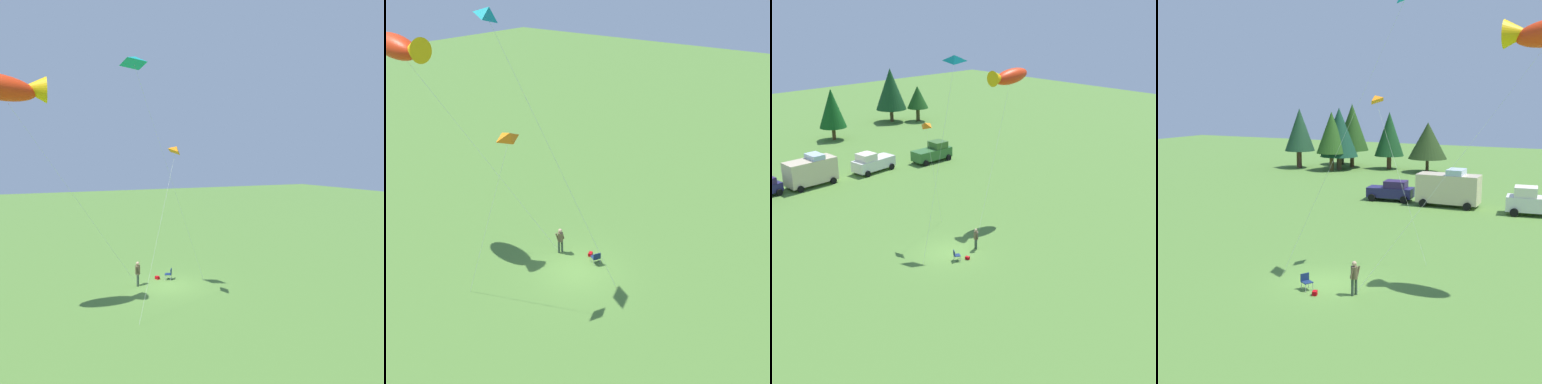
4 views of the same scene
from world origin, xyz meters
TOP-DOWN VIEW (x-y plane):
  - ground_plane at (0.00, 0.00)m, footprint 160.00×160.00m
  - person_kite_flyer at (2.03, -0.90)m, footprint 0.45×0.61m
  - folding_chair at (-0.49, -1.27)m, footprint 0.65×0.65m
  - backpack_on_grass at (0.29, -1.75)m, footprint 0.31×0.37m
  - kite_large_fish at (9.73, 3.13)m, footprint 10.11×4.80m
  - kite_delta_teal at (2.97, 2.58)m, footprint 6.56×3.54m
  - kite_delta_orange at (0.95, 3.85)m, footprint 3.14×1.87m

SIDE VIEW (x-z plane):
  - ground_plane at x=0.00m, z-range 0.00..0.00m
  - backpack_on_grass at x=0.29m, z-range 0.00..0.22m
  - folding_chair at x=-0.49m, z-range 0.08..0.90m
  - person_kite_flyer at x=2.03m, z-range 0.15..1.89m
  - kite_delta_orange at x=0.95m, z-range 4.55..14.31m
  - kite_large_fish at x=9.73m, z-range 5.78..19.11m
  - kite_delta_teal at x=2.97m, z-range 7.04..21.97m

